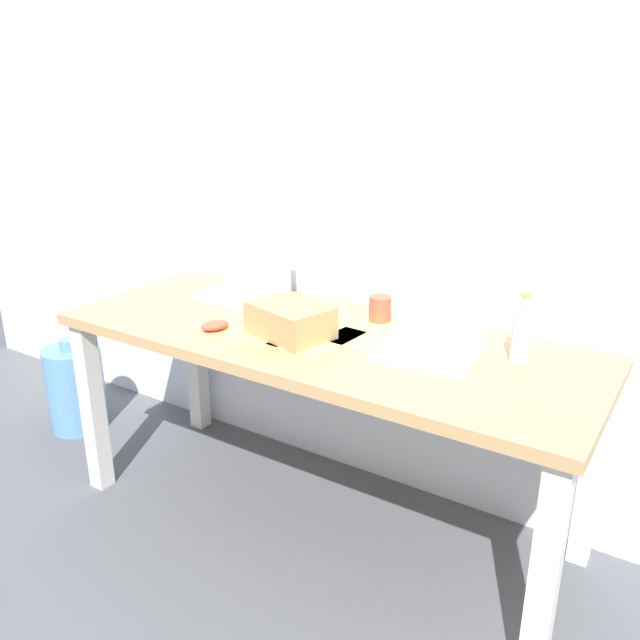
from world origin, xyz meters
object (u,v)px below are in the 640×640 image
(laptop_left, at_px, (246,285))
(coffee_mug, at_px, (380,309))
(desk, at_px, (320,360))
(computer_mouse, at_px, (215,325))
(cardboard_box, at_px, (290,320))
(laptop_right, at_px, (430,340))
(beer_bottle, at_px, (521,336))
(water_cooler_jug, at_px, (76,387))

(laptop_left, height_order, coffee_mug, laptop_left)
(desk, xyz_separation_m, computer_mouse, (-0.33, -0.17, 0.12))
(cardboard_box, xyz_separation_m, coffee_mug, (0.19, 0.29, -0.01))
(laptop_right, distance_m, beer_bottle, 0.28)
(laptop_left, xyz_separation_m, cardboard_box, (0.40, -0.26, 0.00))
(desk, height_order, computer_mouse, computer_mouse)
(beer_bottle, bearing_deg, desk, -168.75)
(laptop_right, xyz_separation_m, cardboard_box, (-0.46, -0.11, 0.01))
(laptop_right, relative_size, water_cooler_jug, 0.71)
(beer_bottle, xyz_separation_m, computer_mouse, (-0.97, -0.30, -0.07))
(coffee_mug, height_order, water_cooler_jug, coffee_mug)
(laptop_left, bearing_deg, laptop_right, -9.68)
(computer_mouse, xyz_separation_m, cardboard_box, (0.25, 0.10, 0.04))
(beer_bottle, height_order, cardboard_box, beer_bottle)
(beer_bottle, distance_m, cardboard_box, 0.75)
(laptop_left, height_order, water_cooler_jug, laptop_left)
(laptop_left, relative_size, laptop_right, 1.08)
(laptop_right, distance_m, cardboard_box, 0.47)
(cardboard_box, xyz_separation_m, water_cooler_jug, (-1.30, 0.05, -0.61))
(laptop_left, bearing_deg, desk, -21.32)
(computer_mouse, xyz_separation_m, coffee_mug, (0.44, 0.39, 0.03))
(laptop_right, xyz_separation_m, beer_bottle, (0.26, 0.09, 0.04))
(water_cooler_jug, bearing_deg, laptop_right, 1.98)
(desk, distance_m, beer_bottle, 0.68)
(laptop_right, height_order, water_cooler_jug, laptop_right)
(laptop_left, relative_size, coffee_mug, 3.66)
(laptop_left, distance_m, coffee_mug, 0.59)
(desk, xyz_separation_m, laptop_right, (0.39, 0.04, 0.14))
(water_cooler_jug, bearing_deg, desk, 0.98)
(beer_bottle, bearing_deg, laptop_right, -160.47)
(laptop_right, height_order, cardboard_box, laptop_right)
(beer_bottle, height_order, coffee_mug, beer_bottle)
(desk, height_order, laptop_left, laptop_left)
(desk, xyz_separation_m, coffee_mug, (0.11, 0.22, 0.15))
(laptop_right, bearing_deg, desk, -174.51)
(desk, distance_m, laptop_right, 0.42)
(cardboard_box, height_order, water_cooler_jug, cardboard_box)
(laptop_left, relative_size, water_cooler_jug, 0.76)
(computer_mouse, bearing_deg, laptop_right, 40.66)
(cardboard_box, distance_m, water_cooler_jug, 1.43)
(water_cooler_jug, bearing_deg, beer_bottle, 4.31)
(computer_mouse, bearing_deg, cardboard_box, 45.34)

